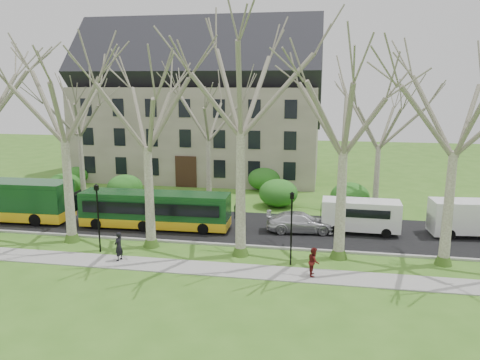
% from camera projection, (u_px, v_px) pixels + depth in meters
% --- Properties ---
extents(ground, '(120.00, 120.00, 0.00)m').
position_uv_depth(ground, '(196.00, 252.00, 29.49)').
color(ground, '#3B6E1F').
rests_on(ground, ground).
extents(sidewalk, '(70.00, 2.00, 0.06)m').
position_uv_depth(sidewalk, '(185.00, 267.00, 27.07)').
color(sidewalk, gray).
rests_on(sidewalk, ground).
extents(road, '(80.00, 8.00, 0.06)m').
position_uv_depth(road, '(216.00, 226.00, 34.78)').
color(road, black).
rests_on(road, ground).
extents(curb, '(80.00, 0.25, 0.14)m').
position_uv_depth(curb, '(202.00, 243.00, 30.92)').
color(curb, '#A5A39E').
rests_on(curb, ground).
extents(building, '(26.50, 12.20, 16.00)m').
position_uv_depth(building, '(200.00, 105.00, 51.99)').
color(building, gray).
rests_on(building, ground).
extents(tree_row_verge, '(49.00, 7.00, 14.00)m').
position_uv_depth(tree_row_verge, '(195.00, 141.00, 28.34)').
color(tree_row_verge, gray).
rests_on(tree_row_verge, ground).
extents(tree_row_far, '(33.00, 7.00, 12.00)m').
position_uv_depth(tree_row_far, '(215.00, 137.00, 39.09)').
color(tree_row_far, gray).
rests_on(tree_row_far, ground).
extents(lamp_row, '(36.22, 0.22, 4.30)m').
position_uv_depth(lamp_row, '(191.00, 217.00, 28.00)').
color(lamp_row, black).
rests_on(lamp_row, ground).
extents(hedges, '(30.60, 8.60, 2.00)m').
position_uv_depth(hedges, '(188.00, 186.00, 43.58)').
color(hedges, '#1E5C1A').
rests_on(hedges, ground).
extents(bus_follow, '(10.92, 2.55, 2.72)m').
position_uv_depth(bus_follow, '(155.00, 210.00, 34.05)').
color(bus_follow, '#12411A').
rests_on(bus_follow, road).
extents(sedan, '(5.01, 2.48, 1.40)m').
position_uv_depth(sedan, '(300.00, 222.00, 33.24)').
color(sedan, silver).
rests_on(sedan, road).
extents(van_a, '(5.40, 2.08, 2.34)m').
position_uv_depth(van_a, '(360.00, 217.00, 32.96)').
color(van_a, white).
rests_on(van_a, road).
extents(van_b, '(5.87, 2.57, 2.49)m').
position_uv_depth(van_b, '(474.00, 219.00, 32.19)').
color(van_b, white).
rests_on(van_b, road).
extents(pedestrian_a, '(0.53, 0.71, 1.76)m').
position_uv_depth(pedestrian_a, '(119.00, 246.00, 27.82)').
color(pedestrian_a, black).
rests_on(pedestrian_a, sidewalk).
extents(pedestrian_b, '(0.65, 0.81, 1.60)m').
position_uv_depth(pedestrian_b, '(314.00, 262.00, 25.66)').
color(pedestrian_b, '#5D1615').
rests_on(pedestrian_b, sidewalk).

